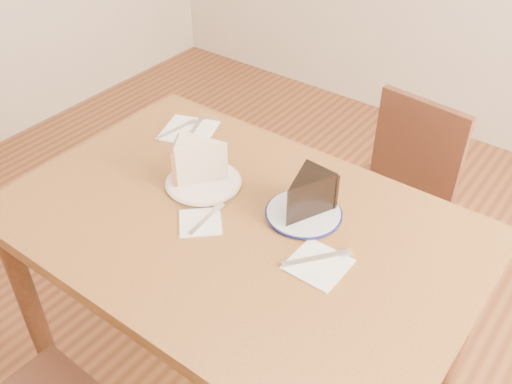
# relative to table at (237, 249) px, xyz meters

# --- Properties ---
(table) EXTENTS (1.20, 0.80, 0.75)m
(table) POSITION_rel_table_xyz_m (0.00, 0.00, 0.00)
(table) COLOR #513016
(table) RESTS_ON ground
(chair_far) EXTENTS (0.43, 0.43, 0.79)m
(chair_far) POSITION_rel_table_xyz_m (0.14, 0.69, -0.21)
(chair_far) COLOR black
(chair_far) RESTS_ON ground
(plate_cream) EXTENTS (0.20, 0.20, 0.01)m
(plate_cream) POSITION_rel_table_xyz_m (-0.17, 0.07, 0.10)
(plate_cream) COLOR white
(plate_cream) RESTS_ON table
(plate_navy) EXTENTS (0.19, 0.19, 0.01)m
(plate_navy) POSITION_rel_table_xyz_m (0.12, 0.12, 0.10)
(plate_navy) COLOR white
(plate_navy) RESTS_ON table
(carrot_cake) EXTENTS (0.16, 0.15, 0.11)m
(carrot_cake) POSITION_rel_table_xyz_m (-0.17, 0.08, 0.17)
(carrot_cake) COLOR beige
(carrot_cake) RESTS_ON plate_cream
(chocolate_cake) EXTENTS (0.11, 0.15, 0.10)m
(chocolate_cake) POSITION_rel_table_xyz_m (0.13, 0.11, 0.16)
(chocolate_cake) COLOR black
(chocolate_cake) RESTS_ON plate_navy
(napkin_cream) EXTENTS (0.15, 0.15, 0.00)m
(napkin_cream) POSITION_rel_table_xyz_m (-0.07, -0.06, 0.10)
(napkin_cream) COLOR white
(napkin_cream) RESTS_ON table
(napkin_navy) EXTENTS (0.13, 0.13, 0.00)m
(napkin_navy) POSITION_rel_table_xyz_m (0.25, -0.01, 0.10)
(napkin_navy) COLOR white
(napkin_navy) RESTS_ON table
(napkin_spare) EXTENTS (0.20, 0.20, 0.00)m
(napkin_spare) POSITION_rel_table_xyz_m (-0.39, 0.25, 0.10)
(napkin_spare) COLOR white
(napkin_spare) RESTS_ON table
(fork_cream) EXTENTS (0.03, 0.14, 0.00)m
(fork_cream) POSITION_rel_table_xyz_m (-0.06, -0.05, 0.10)
(fork_cream) COLOR silver
(fork_cream) RESTS_ON napkin_cream
(knife_navy) EXTENTS (0.12, 0.14, 0.00)m
(knife_navy) POSITION_rel_table_xyz_m (0.24, 0.00, 0.10)
(knife_navy) COLOR silver
(knife_navy) RESTS_ON napkin_navy
(fork_spare) EXTENTS (0.07, 0.13, 0.00)m
(fork_spare) POSITION_rel_table_xyz_m (-0.38, 0.27, 0.10)
(fork_spare) COLOR silver
(fork_spare) RESTS_ON napkin_spare
(knife_spare) EXTENTS (0.04, 0.16, 0.00)m
(knife_spare) POSITION_rel_table_xyz_m (-0.42, 0.22, 0.10)
(knife_spare) COLOR white
(knife_spare) RESTS_ON napkin_spare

